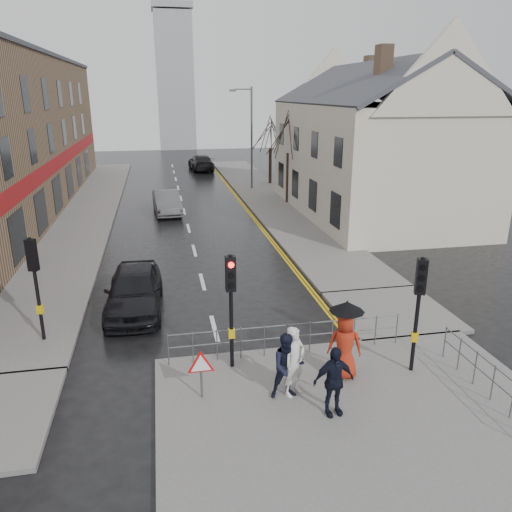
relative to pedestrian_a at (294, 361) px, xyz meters
name	(u,v)px	position (x,y,z in m)	size (l,w,h in m)	color
ground	(226,374)	(-1.58, 1.50, -1.10)	(120.00, 120.00, 0.00)	black
near_pavement	(375,438)	(1.42, -2.00, -1.03)	(10.00, 9.00, 0.14)	#605E5B
left_pavement	(88,208)	(-8.08, 24.50, -1.03)	(4.00, 44.00, 0.14)	#605E5B
right_pavement	(265,195)	(4.92, 26.50, -1.03)	(4.00, 40.00, 0.14)	#605E5B
pavement_bridge_right	(391,311)	(4.92, 4.50, -1.03)	(4.00, 4.20, 0.14)	#605E5B
building_right_cream	(373,140)	(10.42, 19.50, 3.68)	(9.00, 16.40, 10.10)	beige
church_tower	(175,83)	(-0.08, 63.50, 7.90)	(5.00, 5.00, 18.00)	#969A9F
traffic_signal_near_left	(231,292)	(-1.38, 1.70, 1.36)	(0.28, 0.27, 3.40)	black
traffic_signal_near_right	(419,295)	(3.62, 0.50, 1.36)	(0.34, 0.33, 3.40)	black
traffic_signal_far_left	(34,271)	(-7.08, 4.50, 1.36)	(0.34, 0.33, 3.40)	black
guard_railing_front	(287,332)	(0.37, 2.10, -0.24)	(7.14, 0.04, 1.00)	#595B5E
guard_railing_side	(494,376)	(4.92, -1.25, -0.25)	(0.04, 4.54, 1.00)	#595B5E
warning_sign	(201,367)	(-2.38, 0.29, -0.05)	(0.80, 0.07, 1.35)	#595B5E
street_lamp	(249,132)	(4.24, 29.50, 3.61)	(1.83, 0.25, 8.00)	#595B5E
tree_near	(289,131)	(5.92, 23.50, 4.04)	(2.40, 2.40, 6.58)	#30231A
tree_far	(270,133)	(6.42, 31.50, 3.33)	(2.40, 2.40, 5.64)	#30231A
pedestrian_a	(294,361)	(0.00, 0.00, 0.00)	(0.70, 0.46, 1.91)	silver
pedestrian_b	(288,366)	(-0.20, -0.08, -0.06)	(0.87, 0.67, 1.78)	black
pedestrian_with_umbrella	(345,338)	(1.58, 0.55, 0.23)	(1.08, 0.96, 2.27)	#A72713
pedestrian_d	(334,381)	(0.71, -1.00, -0.05)	(1.06, 0.44, 1.81)	black
car_parked	(134,290)	(-4.28, 6.52, -0.27)	(1.96, 4.87, 1.66)	black
car_mid	(167,202)	(-2.71, 22.07, -0.34)	(1.60, 4.60, 1.51)	#4E5054
car_far	(201,163)	(1.26, 41.20, -0.31)	(2.21, 5.44, 1.58)	black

